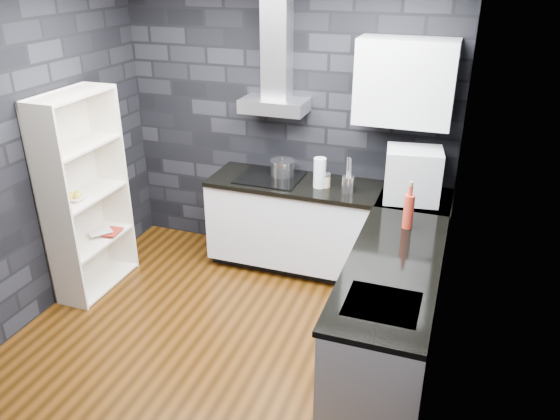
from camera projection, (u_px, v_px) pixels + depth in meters
The scene contains 27 objects.
ground at pixel (220, 339), 4.37m from camera, with size 3.20×3.20×0.00m, color #442409.
wall_back at pixel (286, 123), 5.20m from camera, with size 3.20×0.05×2.70m, color black.
wall_front at pixel (50, 312), 2.42m from camera, with size 3.20×0.05×2.70m, color black.
wall_left at pixel (25, 157), 4.30m from camera, with size 0.05×3.20×2.70m, color black.
wall_right at pixel (453, 216), 3.32m from camera, with size 0.05×3.20×2.70m, color black.
toekick_back at pixel (325, 264), 5.35m from camera, with size 2.18×0.50×0.10m, color black.
toekick_right at pixel (390, 364), 4.03m from camera, with size 0.50×1.78×0.10m, color black.
counter_back_cab at pixel (325, 227), 5.13m from camera, with size 2.20×0.60×0.76m, color silver.
counter_right_cab at pixel (390, 315), 3.86m from camera, with size 0.60×1.80×0.76m, color silver.
counter_back_top at pixel (326, 188), 4.96m from camera, with size 2.20×0.62×0.04m, color black.
counter_right_top at pixel (393, 266), 3.70m from camera, with size 0.62×1.80×0.04m, color black.
counter_corner_top at pixel (416, 199), 4.72m from camera, with size 0.62×0.62×0.04m, color black.
hood_body at pixel (274, 105), 4.96m from camera, with size 0.60×0.34×0.12m, color silver.
hood_chimney at pixel (277, 47), 4.80m from camera, with size 0.24×0.20×0.90m, color silver.
upper_cabinet at pixel (405, 82), 4.48m from camera, with size 0.80×0.35×0.70m, color silver.
cooktop at pixel (270, 177), 5.12m from camera, with size 0.58×0.50×0.01m, color black.
sink_rim at pixel (382, 304), 3.26m from camera, with size 0.44×0.40×0.01m, color silver.
pot at pixel (282, 168), 5.14m from camera, with size 0.22×0.22×0.13m, color silver.
glass_vase at pixel (320, 173), 4.87m from camera, with size 0.11×0.11×0.27m, color white.
storage_jar at pixel (325, 181), 4.91m from camera, with size 0.09×0.09×0.11m, color tan.
utensil_crock at pixel (348, 184), 4.79m from camera, with size 0.11×0.11×0.14m, color silver.
appliance_garage at pixel (413, 175), 4.57m from camera, with size 0.45×0.35×0.45m, color silver.
red_bottle at pixel (408, 212), 4.13m from camera, with size 0.08×0.08×0.27m, color #B8311F.
bookshelf at pixel (85, 196), 4.74m from camera, with size 0.34×0.80×1.80m, color #EFE3CC.
fruit_bowl at pixel (75, 197), 4.62m from camera, with size 0.19×0.19×0.05m, color white.
book_red at pixel (103, 222), 5.01m from camera, with size 0.15×0.02×0.20m, color maroon.
book_second at pixel (97, 220), 5.00m from camera, with size 0.15×0.02×0.20m, color #B2B2B2.
Camera 1 is at (1.63, -3.17, 2.77)m, focal length 35.00 mm.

